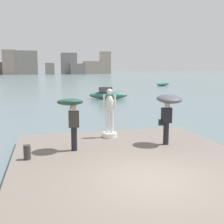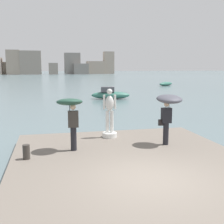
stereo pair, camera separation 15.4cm
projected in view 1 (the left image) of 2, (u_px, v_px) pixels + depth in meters
The scene contains 9 objects.
ground_plane at pixel (62, 89), 46.60m from camera, with size 400.00×400.00×0.00m, color slate.
pier at pixel (134, 166), 9.64m from camera, with size 7.96×9.19×0.40m, color #70665B.
statue_white_figure at pixel (110, 118), 12.68m from camera, with size 0.63×0.63×2.14m.
onlooker_left at pixel (71, 110), 10.55m from camera, with size 1.02×1.04×1.99m.
onlooker_right at pixel (169, 105), 11.42m from camera, with size 1.02×1.05×2.03m.
mooring_bollard at pixel (27, 152), 9.69m from camera, with size 0.24×0.24×0.50m, color #38332D.
boat_near at pixel (108, 94), 31.60m from camera, with size 4.36×2.20×1.33m.
boat_far at pixel (163, 84), 53.88m from camera, with size 3.74×2.96×0.71m.
distant_skyline at pixel (43, 65), 137.52m from camera, with size 62.59×11.41×11.15m.
Camera 1 is at (-2.82, -7.24, 3.47)m, focal length 46.57 mm.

